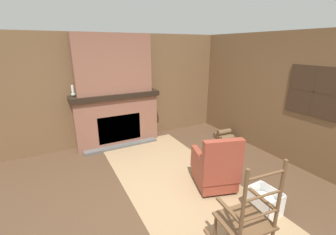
% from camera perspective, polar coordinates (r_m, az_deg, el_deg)
% --- Properties ---
extents(ground_plane, '(14.00, 14.00, 0.00)m').
position_cam_1_polar(ground_plane, '(3.45, 0.27, -21.94)').
color(ground_plane, '#4C3523').
extents(wood_panel_wall_left, '(0.06, 5.99, 2.47)m').
position_cam_1_polar(wood_panel_wall_left, '(5.30, -13.88, 6.79)').
color(wood_panel_wall_left, brown).
rests_on(wood_panel_wall_left, ground).
extents(wood_panel_wall_back, '(5.99, 0.09, 2.47)m').
position_cam_1_polar(wood_panel_wall_back, '(4.71, 31.06, 3.45)').
color(wood_panel_wall_back, brown).
rests_on(wood_panel_wall_back, ground).
extents(fireplace_hearth, '(0.57, 1.93, 1.21)m').
position_cam_1_polar(fireplace_hearth, '(5.24, -12.75, -0.41)').
color(fireplace_hearth, brown).
rests_on(fireplace_hearth, ground).
extents(chimney_breast, '(0.32, 1.61, 1.24)m').
position_cam_1_polar(chimney_breast, '(5.02, -13.76, 13.05)').
color(chimney_breast, brown).
rests_on(chimney_breast, fireplace_hearth).
extents(area_rug, '(3.68, 1.73, 0.01)m').
position_cam_1_polar(area_rug, '(4.02, 1.74, -15.32)').
color(area_rug, '#997A56').
rests_on(area_rug, ground).
extents(armchair, '(0.81, 0.77, 0.93)m').
position_cam_1_polar(armchair, '(3.71, 11.97, -12.61)').
color(armchair, brown).
rests_on(armchair, ground).
extents(rocking_chair, '(0.85, 0.56, 1.21)m').
position_cam_1_polar(rocking_chair, '(2.73, 19.30, -24.25)').
color(rocking_chair, brown).
rests_on(rocking_chair, ground).
extents(firewood_stack, '(0.42, 0.38, 0.24)m').
position_cam_1_polar(firewood_stack, '(5.71, 13.96, -4.36)').
color(firewood_stack, brown).
rests_on(firewood_stack, ground).
extents(laundry_basket, '(0.42, 0.34, 0.34)m').
position_cam_1_polar(laundry_basket, '(3.53, 23.17, -18.99)').
color(laundry_basket, white).
rests_on(laundry_basket, ground).
extents(oil_lamp_vase, '(0.09, 0.09, 0.23)m').
position_cam_1_polar(oil_lamp_vase, '(4.98, -22.98, 5.87)').
color(oil_lamp_vase, '#99B29E').
rests_on(oil_lamp_vase, fireplace_hearth).
extents(storage_case, '(0.15, 0.24, 0.11)m').
position_cam_1_polar(storage_case, '(5.33, -6.24, 7.59)').
color(storage_case, brown).
rests_on(storage_case, fireplace_hearth).
extents(decorative_plate_on_mantel, '(0.06, 0.23, 0.23)m').
position_cam_1_polar(decorative_plate_on_mantel, '(5.15, -12.88, 7.52)').
color(decorative_plate_on_mantel, gold).
rests_on(decorative_plate_on_mantel, fireplace_hearth).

